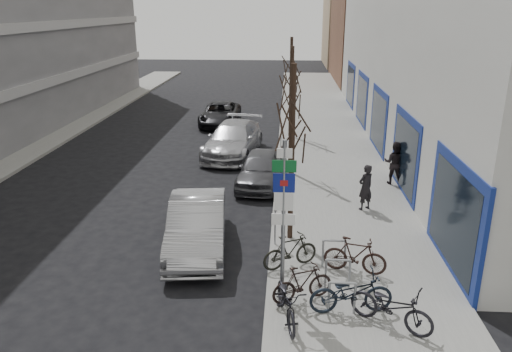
# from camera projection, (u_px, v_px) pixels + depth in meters

# --- Properties ---
(ground) EXTENTS (120.00, 120.00, 0.00)m
(ground) POSITION_uv_depth(u_px,v_px,m) (186.00, 301.00, 12.50)
(ground) COLOR black
(ground) RESTS_ON ground
(sidewalk_east) EXTENTS (5.00, 70.00, 0.15)m
(sidewalk_east) POSITION_uv_depth(u_px,v_px,m) (333.00, 175.00, 21.66)
(sidewalk_east) COLOR slate
(sidewalk_east) RESTS_ON ground
(brick_building_far) EXTENTS (12.00, 14.00, 8.00)m
(brick_building_far) POSITION_uv_depth(u_px,v_px,m) (398.00, 40.00, 48.24)
(brick_building_far) COLOR brown
(brick_building_far) RESTS_ON ground
(tan_building_far) EXTENTS (13.00, 12.00, 9.00)m
(tan_building_far) POSITION_uv_depth(u_px,v_px,m) (378.00, 28.00, 62.22)
(tan_building_far) COLOR #937A5B
(tan_building_far) RESTS_ON ground
(highway_sign_pole) EXTENTS (0.55, 0.10, 4.20)m
(highway_sign_pole) POSITION_uv_depth(u_px,v_px,m) (283.00, 213.00, 11.56)
(highway_sign_pole) COLOR gray
(highway_sign_pole) RESTS_ON ground
(bike_rack) EXTENTS (0.66, 2.26, 0.83)m
(bike_rack) POSITION_uv_depth(u_px,v_px,m) (338.00, 270.00, 12.63)
(bike_rack) COLOR gray
(bike_rack) RESTS_ON sidewalk_east
(tree_near) EXTENTS (1.80, 1.80, 5.50)m
(tree_near) POSITION_uv_depth(u_px,v_px,m) (293.00, 113.00, 14.33)
(tree_near) COLOR black
(tree_near) RESTS_ON ground
(tree_mid) EXTENTS (1.80, 1.80, 5.50)m
(tree_mid) POSITION_uv_depth(u_px,v_px,m) (292.00, 81.00, 20.48)
(tree_mid) COLOR black
(tree_mid) RESTS_ON ground
(tree_far) EXTENTS (1.80, 1.80, 5.50)m
(tree_far) POSITION_uv_depth(u_px,v_px,m) (291.00, 64.00, 26.62)
(tree_far) COLOR black
(tree_far) RESTS_ON ground
(meter_front) EXTENTS (0.10, 0.08, 1.27)m
(meter_front) POSITION_uv_depth(u_px,v_px,m) (275.00, 221.00, 14.91)
(meter_front) COLOR gray
(meter_front) RESTS_ON sidewalk_east
(meter_mid) EXTENTS (0.10, 0.08, 1.27)m
(meter_mid) POSITION_uv_depth(u_px,v_px,m) (279.00, 166.00, 20.11)
(meter_mid) COLOR gray
(meter_mid) RESTS_ON sidewalk_east
(meter_back) EXTENTS (0.10, 0.08, 1.27)m
(meter_back) POSITION_uv_depth(u_px,v_px,m) (281.00, 133.00, 25.31)
(meter_back) COLOR gray
(meter_back) RESTS_ON sidewalk_east
(bike_near_left) EXTENTS (0.93, 1.95, 1.14)m
(bike_near_left) POSITION_uv_depth(u_px,v_px,m) (287.00, 298.00, 11.29)
(bike_near_left) COLOR black
(bike_near_left) RESTS_ON sidewalk_east
(bike_near_right) EXTENTS (1.66, 1.11, 0.98)m
(bike_near_right) POSITION_uv_depth(u_px,v_px,m) (302.00, 283.00, 12.09)
(bike_near_right) COLOR black
(bike_near_right) RESTS_ON sidewalk_east
(bike_mid_curb) EXTENTS (2.03, 0.86, 1.20)m
(bike_mid_curb) POSITION_uv_depth(u_px,v_px,m) (351.00, 289.00, 11.60)
(bike_mid_curb) COLOR black
(bike_mid_curb) RESTS_ON sidewalk_east
(bike_mid_inner) EXTENTS (1.69, 1.20, 1.00)m
(bike_mid_inner) POSITION_uv_depth(u_px,v_px,m) (290.00, 251.00, 13.66)
(bike_mid_inner) COLOR black
(bike_mid_inner) RESTS_ON sidewalk_east
(bike_far_curb) EXTENTS (1.96, 1.53, 1.19)m
(bike_far_curb) POSITION_uv_depth(u_px,v_px,m) (392.00, 303.00, 11.08)
(bike_far_curb) COLOR black
(bike_far_curb) RESTS_ON sidewalk_east
(bike_far_inner) EXTENTS (1.78, 0.92, 1.04)m
(bike_far_inner) POSITION_uv_depth(u_px,v_px,m) (355.00, 255.00, 13.38)
(bike_far_inner) COLOR black
(bike_far_inner) RESTS_ON sidewalk_east
(parked_car_front) EXTENTS (2.17, 4.87, 1.55)m
(parked_car_front) POSITION_uv_depth(u_px,v_px,m) (197.00, 225.00, 14.98)
(parked_car_front) COLOR #A4A5A9
(parked_car_front) RESTS_ON ground
(parked_car_mid) EXTENTS (2.07, 4.27, 1.40)m
(parked_car_mid) POSITION_uv_depth(u_px,v_px,m) (261.00, 169.00, 20.43)
(parked_car_mid) COLOR #4A4A4F
(parked_car_mid) RESTS_ON ground
(parked_car_back) EXTENTS (2.96, 5.76, 1.60)m
(parked_car_back) POSITION_uv_depth(u_px,v_px,m) (233.00, 139.00, 24.56)
(parked_car_back) COLOR #A6A6AB
(parked_car_back) RESTS_ON ground
(lane_car) EXTENTS (2.26, 4.89, 1.36)m
(lane_car) POSITION_uv_depth(u_px,v_px,m) (220.00, 114.00, 31.03)
(lane_car) COLOR black
(lane_car) RESTS_ON ground
(pedestrian_near) EXTENTS (0.72, 0.67, 1.66)m
(pedestrian_near) POSITION_uv_depth(u_px,v_px,m) (366.00, 187.00, 17.51)
(pedestrian_near) COLOR black
(pedestrian_near) RESTS_ON sidewalk_east
(pedestrian_far) EXTENTS (0.78, 0.66, 1.79)m
(pedestrian_far) POSITION_uv_depth(u_px,v_px,m) (395.00, 162.00, 20.08)
(pedestrian_far) COLOR black
(pedestrian_far) RESTS_ON sidewalk_east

